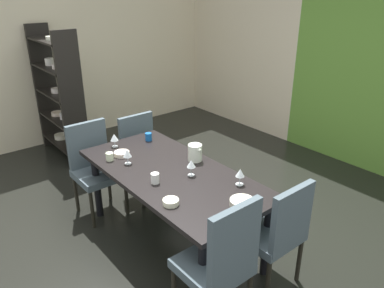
# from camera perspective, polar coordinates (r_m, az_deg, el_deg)

# --- Properties ---
(ground_plane) EXTENTS (5.89, 5.66, 0.02)m
(ground_plane) POSITION_cam_1_polar(r_m,az_deg,el_deg) (3.85, -4.08, -12.40)
(ground_plane) COLOR black
(back_panel_interior) EXTENTS (2.34, 0.10, 2.83)m
(back_panel_interior) POSITION_cam_1_polar(r_m,az_deg,el_deg) (6.35, 7.18, 15.75)
(back_panel_interior) COLOR beige
(back_panel_interior) RESTS_ON ground_plane
(left_interior_panel) EXTENTS (0.10, 5.66, 2.83)m
(left_interior_panel) POSITION_cam_1_polar(r_m,az_deg,el_deg) (5.81, -21.78, 13.64)
(left_interior_panel) COLOR beige
(left_interior_panel) RESTS_ON ground_plane
(dining_table) EXTENTS (1.84, 0.88, 0.73)m
(dining_table) POSITION_cam_1_polar(r_m,az_deg,el_deg) (3.29, -3.15, -5.49)
(dining_table) COLOR black
(dining_table) RESTS_ON ground_plane
(chair_left_near) EXTENTS (0.44, 0.44, 0.95)m
(chair_left_near) POSITION_cam_1_polar(r_m,az_deg,el_deg) (3.96, -14.64, -3.07)
(chair_left_near) COLOR #44525A
(chair_left_near) RESTS_ON ground_plane
(chair_right_far) EXTENTS (0.44, 0.44, 0.93)m
(chair_right_far) POSITION_cam_1_polar(r_m,az_deg,el_deg) (2.97, 12.72, -12.66)
(chair_right_far) COLOR #44525A
(chair_right_far) RESTS_ON ground_plane
(chair_right_near) EXTENTS (0.44, 0.44, 1.02)m
(chair_right_near) POSITION_cam_1_polar(r_m,az_deg,el_deg) (2.60, 4.46, -17.28)
(chair_right_near) COLOR #44525A
(chair_right_near) RESTS_ON ground_plane
(chair_left_far) EXTENTS (0.44, 0.44, 0.90)m
(chair_left_far) POSITION_cam_1_polar(r_m,az_deg,el_deg) (4.20, -7.47, -1.12)
(chair_left_far) COLOR #44525A
(chair_left_far) RESTS_ON ground_plane
(display_shelf) EXTENTS (1.00, 0.30, 1.74)m
(display_shelf) POSITION_cam_1_polar(r_m,az_deg,el_deg) (5.34, -19.72, 7.18)
(display_shelf) COLOR black
(display_shelf) RESTS_ON ground_plane
(wine_glass_west) EXTENTS (0.07, 0.07, 0.14)m
(wine_glass_west) POSITION_cam_1_polar(r_m,az_deg,el_deg) (3.14, -0.13, -3.07)
(wine_glass_west) COLOR silver
(wine_glass_west) RESTS_ON dining_table
(wine_glass_center) EXTENTS (0.08, 0.08, 0.14)m
(wine_glass_center) POSITION_cam_1_polar(r_m,az_deg,el_deg) (3.39, -9.83, -1.41)
(wine_glass_center) COLOR silver
(wine_glass_center) RESTS_ON dining_table
(wine_glass_east) EXTENTS (0.07, 0.07, 0.14)m
(wine_glass_east) POSITION_cam_1_polar(r_m,az_deg,el_deg) (3.02, 7.33, -4.46)
(wine_glass_east) COLOR silver
(wine_glass_east) RESTS_ON dining_table
(wine_glass_corner) EXTENTS (0.08, 0.08, 0.14)m
(wine_glass_corner) POSITION_cam_1_polar(r_m,az_deg,el_deg) (3.77, -11.76, 0.98)
(wine_glass_corner) COLOR silver
(wine_glass_corner) RESTS_ON dining_table
(serving_bowl_near_window) EXTENTS (0.19, 0.19, 0.05)m
(serving_bowl_near_window) POSITION_cam_1_polar(r_m,az_deg,el_deg) (2.79, 7.67, -8.88)
(serving_bowl_near_window) COLOR beige
(serving_bowl_near_window) RESTS_ON dining_table
(serving_bowl_near_shelf) EXTENTS (0.15, 0.15, 0.04)m
(serving_bowl_near_shelf) POSITION_cam_1_polar(r_m,az_deg,el_deg) (3.59, -10.65, -1.46)
(serving_bowl_near_shelf) COLOR beige
(serving_bowl_near_shelf) RESTS_ON dining_table
(serving_bowl_right) EXTENTS (0.12, 0.12, 0.04)m
(serving_bowl_right) POSITION_cam_1_polar(r_m,az_deg,el_deg) (2.79, -3.25, -8.81)
(serving_bowl_right) COLOR #F0EECB
(serving_bowl_right) RESTS_ON dining_table
(cup_south) EXTENTS (0.07, 0.07, 0.07)m
(cup_south) POSITION_cam_1_polar(r_m,az_deg,el_deg) (3.52, -12.44, -1.88)
(cup_south) COLOR beige
(cup_south) RESTS_ON dining_table
(cup_front) EXTENTS (0.07, 0.07, 0.09)m
(cup_front) POSITION_cam_1_polar(r_m,az_deg,el_deg) (3.07, -5.65, -5.21)
(cup_front) COLOR white
(cup_front) RESTS_ON dining_table
(cup_rear) EXTENTS (0.07, 0.07, 0.08)m
(cup_rear) POSITION_cam_1_polar(r_m,az_deg,el_deg) (3.89, -6.65, 1.11)
(cup_rear) COLOR #16549F
(cup_rear) RESTS_ON dining_table
(pitcher_left) EXTENTS (0.15, 0.13, 0.16)m
(pitcher_left) POSITION_cam_1_polar(r_m,az_deg,el_deg) (3.41, 0.47, -1.31)
(pitcher_left) COLOR white
(pitcher_left) RESTS_ON dining_table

